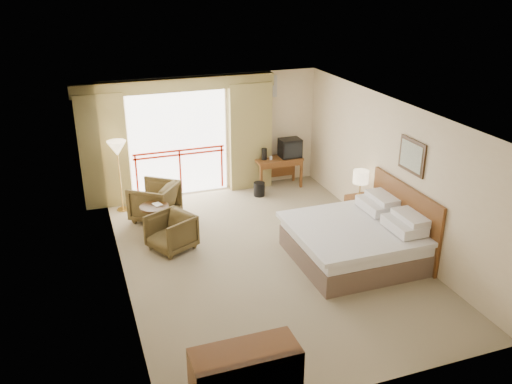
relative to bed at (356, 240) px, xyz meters
name	(u,v)px	position (x,y,z in m)	size (l,w,h in m)	color
floor	(266,257)	(-1.50, 0.60, -0.38)	(7.00, 7.00, 0.00)	gray
ceiling	(267,112)	(-1.50, 0.60, 2.32)	(7.00, 7.00, 0.00)	white
wall_back	(213,134)	(-1.50, 4.10, 0.97)	(5.00, 5.00, 0.00)	beige
wall_front	(372,296)	(-1.50, -2.90, 0.97)	(5.00, 5.00, 0.00)	beige
wall_left	(118,209)	(-4.00, 0.60, 0.97)	(7.00, 7.00, 0.00)	beige
wall_right	(391,172)	(1.00, 0.60, 0.97)	(7.00, 7.00, 0.00)	beige
balcony_door	(179,144)	(-2.30, 4.08, 0.82)	(2.40, 2.40, 0.00)	white
balcony_railing	(180,160)	(-2.30, 4.06, 0.44)	(2.09, 0.03, 1.02)	red
curtain_left	(103,151)	(-3.95, 3.95, 0.87)	(1.00, 0.26, 2.50)	olive
curtain_right	(250,136)	(-0.65, 3.95, 0.87)	(1.00, 0.26, 2.50)	olive
valance	(176,85)	(-2.30, 3.98, 2.17)	(4.40, 0.22, 0.28)	olive
hvac_vent	(267,87)	(-0.20, 4.07, 1.97)	(0.50, 0.04, 0.50)	silver
bed	(356,240)	(0.00, 0.00, 0.00)	(2.13, 2.06, 0.97)	brown
headboard	(404,219)	(0.96, 0.00, 0.27)	(0.06, 2.10, 1.30)	#592F14
framed_art	(412,156)	(0.97, 0.00, 1.47)	(0.04, 0.72, 0.60)	black
nightstand	(359,212)	(0.72, 1.14, -0.06)	(0.44, 0.53, 0.63)	#592F14
table_lamp	(361,177)	(0.72, 1.19, 0.68)	(0.31, 0.31, 0.54)	tan
phone	(362,199)	(0.67, 0.99, 0.30)	(0.20, 0.15, 0.09)	black
desk	(277,164)	(-0.02, 3.77, 0.18)	(1.10, 0.53, 0.72)	#592F14
tv	(290,148)	(0.28, 3.71, 0.56)	(0.49, 0.39, 0.44)	black
coffee_maker	(264,154)	(-0.37, 3.72, 0.48)	(0.13, 0.13, 0.28)	black
cup	(271,158)	(-0.22, 3.67, 0.38)	(0.06, 0.06, 0.09)	white
wastebasket	(259,189)	(-0.64, 3.33, -0.22)	(0.26, 0.26, 0.32)	black
armchair_far	(156,219)	(-3.10, 2.89, -0.38)	(0.85, 0.87, 0.79)	#413319
armchair_near	(172,249)	(-3.03, 1.49, -0.38)	(0.73, 0.76, 0.69)	#413319
side_table	(155,215)	(-3.21, 2.19, 0.04)	(0.56, 0.56, 0.61)	black
book	(154,206)	(-3.21, 2.19, 0.24)	(0.15, 0.20, 0.02)	white
floor_lamp	(117,151)	(-3.69, 3.58, 0.96)	(0.40, 0.40, 1.56)	tan
dresser	(246,380)	(-2.99, -2.73, 0.04)	(1.26, 0.54, 0.84)	#592F14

